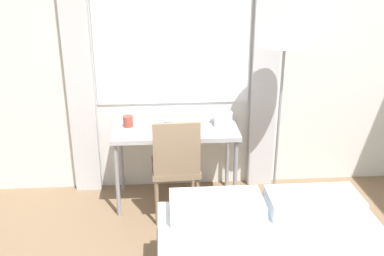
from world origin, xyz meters
TOP-DOWN VIEW (x-y plane):
  - wall_back_with_window at (-0.02, 2.76)m, footprint 5.64×0.13m
  - desk at (-0.16, 2.41)m, footprint 1.10×0.54m
  - desk_chair at (-0.17, 2.11)m, footprint 0.42×0.42m
  - standing_lamp at (0.74, 2.31)m, footprint 0.44×0.44m
  - telephone at (0.27, 2.48)m, footprint 0.18×0.18m
  - book at (-0.15, 2.38)m, footprint 0.30×0.25m
  - mug at (-0.57, 2.47)m, footprint 0.09×0.09m

SIDE VIEW (x-z plane):
  - desk_chair at x=-0.17m, z-range 0.06..0.99m
  - desk at x=-0.16m, z-range 0.30..1.02m
  - book at x=-0.15m, z-range 0.73..0.75m
  - telephone at x=0.27m, z-range 0.72..0.83m
  - mug at x=-0.57m, z-range 0.73..0.82m
  - wall_back_with_window at x=-0.02m, z-range 0.00..2.70m
  - standing_lamp at x=0.74m, z-range 0.65..2.40m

